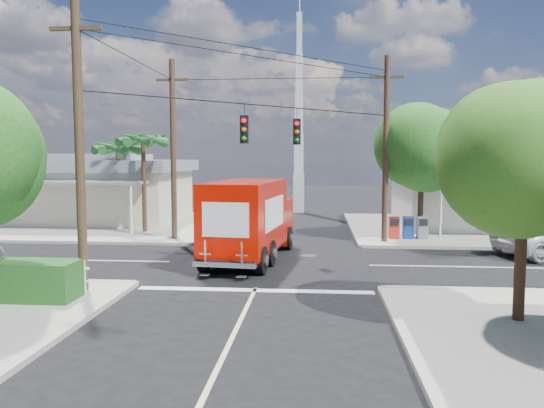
# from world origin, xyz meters

# --- Properties ---
(ground) EXTENTS (120.00, 120.00, 0.00)m
(ground) POSITION_xyz_m (0.00, 0.00, 0.00)
(ground) COLOR black
(ground) RESTS_ON ground
(sidewalk_ne) EXTENTS (14.12, 14.12, 0.14)m
(sidewalk_ne) POSITION_xyz_m (10.88, 10.88, 0.07)
(sidewalk_ne) COLOR gray
(sidewalk_ne) RESTS_ON ground
(sidewalk_nw) EXTENTS (14.12, 14.12, 0.14)m
(sidewalk_nw) POSITION_xyz_m (-10.88, 10.88, 0.07)
(sidewalk_nw) COLOR gray
(sidewalk_nw) RESTS_ON ground
(road_markings) EXTENTS (32.00, 32.00, 0.01)m
(road_markings) POSITION_xyz_m (0.00, -1.47, 0.01)
(road_markings) COLOR beige
(road_markings) RESTS_ON ground
(building_ne) EXTENTS (11.80, 10.20, 4.50)m
(building_ne) POSITION_xyz_m (12.50, 11.97, 2.32)
(building_ne) COLOR silver
(building_ne) RESTS_ON sidewalk_ne
(building_nw) EXTENTS (10.80, 10.20, 4.30)m
(building_nw) POSITION_xyz_m (-12.00, 12.46, 2.22)
(building_nw) COLOR beige
(building_nw) RESTS_ON sidewalk_nw
(radio_tower) EXTENTS (0.80, 0.80, 17.00)m
(radio_tower) POSITION_xyz_m (0.50, 20.00, 5.64)
(radio_tower) COLOR silver
(radio_tower) RESTS_ON ground
(tree_ne_front) EXTENTS (4.21, 4.14, 6.66)m
(tree_ne_front) POSITION_xyz_m (7.21, 6.76, 4.77)
(tree_ne_front) COLOR #422D1C
(tree_ne_front) RESTS_ON sidewalk_ne
(tree_ne_back) EXTENTS (3.77, 3.66, 5.82)m
(tree_ne_back) POSITION_xyz_m (9.81, 8.96, 4.19)
(tree_ne_back) COLOR #422D1C
(tree_ne_back) RESTS_ON sidewalk_ne
(tree_se) EXTENTS (3.67, 3.54, 5.62)m
(tree_se) POSITION_xyz_m (7.01, -7.24, 4.04)
(tree_se) COLOR #422D1C
(tree_se) RESTS_ON sidewalk_se
(palm_nw_front) EXTENTS (3.01, 3.08, 5.59)m
(palm_nw_front) POSITION_xyz_m (-7.50, 7.50, 5.04)
(palm_nw_front) COLOR #422D1C
(palm_nw_front) RESTS_ON sidewalk_nw
(palm_nw_back) EXTENTS (3.01, 3.08, 5.19)m
(palm_nw_back) POSITION_xyz_m (-9.50, 9.00, 4.67)
(palm_nw_back) COLOR #422D1C
(palm_nw_back) RESTS_ON sidewalk_nw
(utility_poles) EXTENTS (12.00, 10.68, 9.00)m
(utility_poles) POSITION_xyz_m (-1.58, 1.60, 4.67)
(utility_poles) COLOR #473321
(utility_poles) RESTS_ON ground
(vending_boxes) EXTENTS (1.90, 0.50, 1.10)m
(vending_boxes) POSITION_xyz_m (6.50, 6.20, 0.69)
(vending_boxes) COLOR red
(vending_boxes) RESTS_ON sidewalk_ne
(delivery_truck) EXTENTS (3.21, 7.76, 3.27)m
(delivery_truck) POSITION_xyz_m (-0.79, 0.65, 1.66)
(delivery_truck) COLOR black
(delivery_truck) RESTS_ON ground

